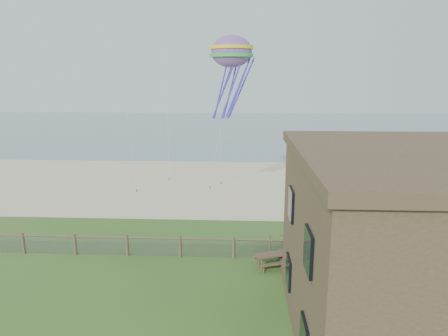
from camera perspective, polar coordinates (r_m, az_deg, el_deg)
The scene contains 7 objects.
ground at distance 17.95m, azimuth -9.44°, elevation -20.62°, with size 160.00×160.00×0.00m, color #2D561D.
sand_beach at distance 38.07m, azimuth -2.51°, elevation -2.20°, with size 72.00×20.00×0.02m, color #C4AF8D.
ocean at distance 81.29m, azimuth 0.36°, elevation 5.82°, with size 160.00×68.00×0.02m, color slate.
chainlink_fence at distance 22.87m, azimuth -6.29°, elevation -11.25°, with size 36.20×0.20×1.25m, color #4B3D2A, non-canonical shape.
motel_deck at distance 23.81m, azimuth 26.77°, elevation -12.41°, with size 15.00×2.00×0.50m, color brown.
picnic_table at distance 21.84m, azimuth 6.80°, elevation -13.03°, with size 1.70×1.28×0.72m, color brown, non-canonical shape.
octopus_kite at distance 31.75m, azimuth 1.06°, elevation 13.11°, with size 3.35×2.37×6.91m, color red, non-canonical shape.
Camera 1 is at (3.48, -14.62, 9.83)m, focal length 32.00 mm.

